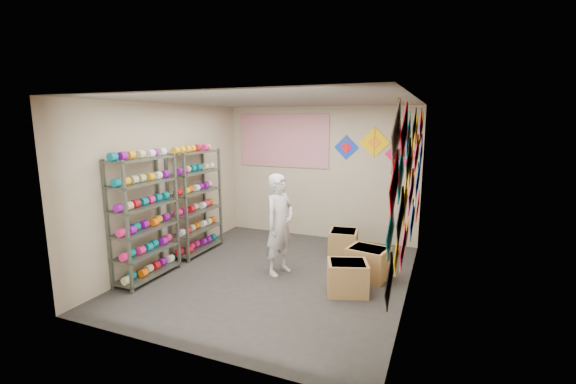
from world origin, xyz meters
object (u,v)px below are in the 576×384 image
at_px(shelf_rack_back, 196,202).
at_px(carton_a, 347,278).
at_px(shelf_rack_front, 145,219).
at_px(carton_b, 368,263).
at_px(shopkeeper, 280,224).
at_px(carton_c, 343,243).

relative_size(shelf_rack_back, carton_a, 3.43).
bearing_deg(shelf_rack_front, carton_b, 22.50).
distance_m(shelf_rack_front, shopkeeper, 2.06).
relative_size(carton_b, carton_c, 1.09).
distance_m(shelf_rack_front, carton_a, 3.15).
bearing_deg(carton_b, shelf_rack_front, -146.43).
height_order(shelf_rack_back, carton_c, shelf_rack_back).
relative_size(carton_a, carton_b, 0.94).
relative_size(shelf_rack_back, carton_c, 3.52).
bearing_deg(carton_b, carton_a, -92.88).
xyz_separation_m(shelf_rack_front, carton_c, (2.56, 2.14, -0.71)).
bearing_deg(shelf_rack_front, shopkeeper, 28.09).
bearing_deg(shopkeeper, carton_b, -58.38).
xyz_separation_m(shopkeeper, carton_b, (1.34, 0.34, -0.56)).
distance_m(shopkeeper, carton_b, 1.49).
bearing_deg(carton_c, carton_b, -62.42).
bearing_deg(carton_a, carton_b, 56.61).
xyz_separation_m(shelf_rack_back, carton_b, (3.16, 0.01, -0.71)).
height_order(shelf_rack_front, carton_a, shelf_rack_front).
height_order(shelf_rack_back, carton_a, shelf_rack_back).
height_order(shelf_rack_front, shelf_rack_back, same).
bearing_deg(carton_c, shopkeeper, -130.60).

